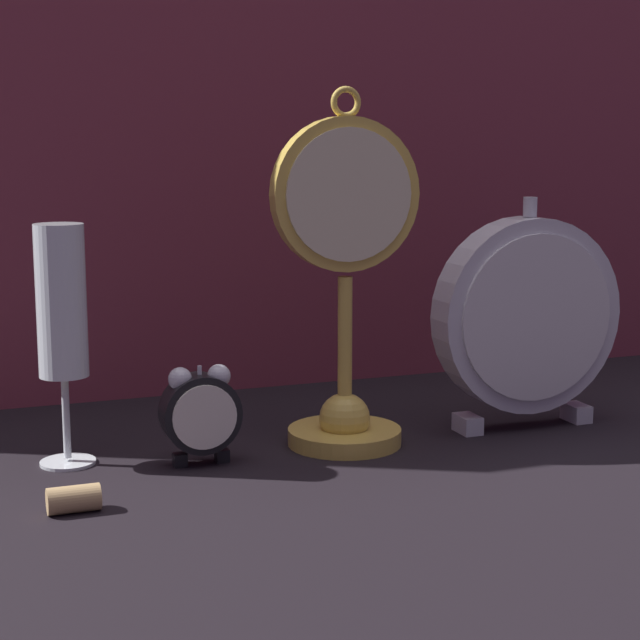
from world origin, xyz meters
TOP-DOWN VIEW (x-y plane):
  - ground_plane at (0.00, 0.00)m, footprint 4.00×4.00m
  - fabric_backdrop_drape at (0.00, 0.33)m, footprint 1.24×0.01m
  - pocket_watch_on_stand at (0.02, 0.06)m, footprint 0.15×0.11m
  - alarm_clock_twin_bell at (-0.13, 0.05)m, footprint 0.07×0.03m
  - mantel_clock_silver at (0.22, 0.06)m, footprint 0.20×0.04m
  - champagne_flute at (-0.24, 0.09)m, footprint 0.05×0.05m
  - wine_cork at (-0.26, -0.04)m, footprint 0.04×0.02m

SIDE VIEW (x-z plane):
  - ground_plane at x=0.00m, z-range 0.00..0.00m
  - wine_cork at x=-0.26m, z-range 0.00..0.02m
  - alarm_clock_twin_bell at x=-0.13m, z-range 0.00..0.10m
  - mantel_clock_silver at x=0.22m, z-range 0.00..0.24m
  - champagne_flute at x=-0.24m, z-range 0.03..0.25m
  - pocket_watch_on_stand at x=0.02m, z-range -0.02..0.32m
  - fabric_backdrop_drape at x=0.00m, z-range 0.00..0.80m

